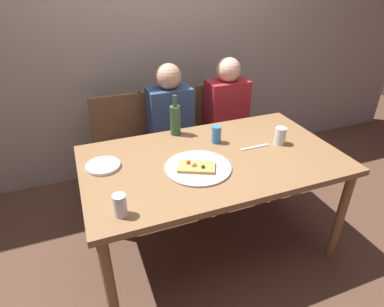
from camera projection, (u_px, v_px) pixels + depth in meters
The scene contains 16 objects.
ground_plane at pixel (210, 243), 2.46m from camera, with size 8.00×8.00×0.00m, color #513828.
back_wall at pixel (154, 35), 2.87m from camera, with size 6.00×0.10×2.60m, color gray.
dining_table at pixel (212, 167), 2.12m from camera, with size 1.66×0.96×0.76m.
pizza_tray at pixel (198, 167), 1.96m from camera, with size 0.41×0.41×0.01m, color #ADADB2.
pizza_slice_last at pixel (196, 166), 1.94m from camera, with size 0.25×0.21×0.05m.
wine_bottle at pixel (175, 119), 2.32m from camera, with size 0.08×0.08×0.30m.
tumbler_near at pixel (120, 205), 1.57m from camera, with size 0.07×0.07×0.12m, color silver.
tumbler_far at pixel (280, 136), 2.21m from camera, with size 0.08×0.08×0.12m, color silver.
soda_can at pixel (216, 134), 2.23m from camera, with size 0.07×0.07×0.12m, color #337AC1.
plate_stack at pixel (103, 166), 1.97m from camera, with size 0.21×0.21×0.02m, color white.
table_knife at pixel (255, 147), 2.19m from camera, with size 0.22×0.02×0.01m, color #B7B7BC.
chair_left at pixel (122, 143), 2.77m from camera, with size 0.44×0.44×0.90m.
chair_middle at pixel (169, 135), 2.90m from camera, with size 0.44×0.44×0.90m.
chair_right at pixel (223, 126), 3.07m from camera, with size 0.44×0.44×0.90m.
guest_in_sweater at pixel (173, 129), 2.71m from camera, with size 0.36×0.56×1.17m.
guest_in_beanie at pixel (231, 119), 2.88m from camera, with size 0.36×0.56×1.17m.
Camera 1 is at (-0.77, -1.62, 1.82)m, focal length 30.16 mm.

